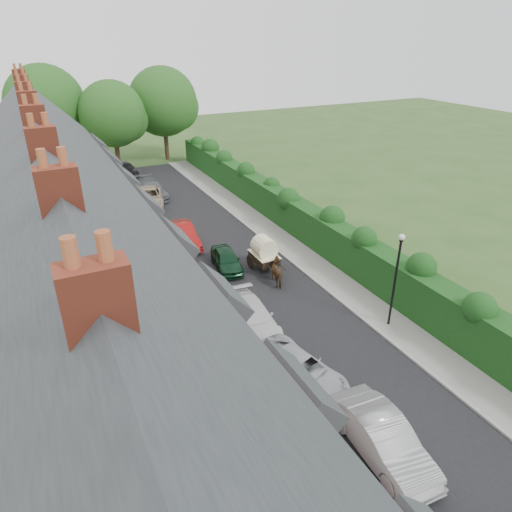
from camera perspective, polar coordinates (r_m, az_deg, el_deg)
The scene contains 23 objects.
ground at distance 20.63m, azimuth 16.34°, elevation -16.52°, with size 140.00×140.00×0.00m, color #2D4C1E.
road at distance 27.65m, azimuth 0.46°, elevation -3.27°, with size 6.00×58.00×0.02m, color black.
pavement_hedge_side at distance 29.48m, azimuth 7.59°, elevation -1.40°, with size 2.20×58.00×0.12m, color gray.
pavement_house_side at distance 26.34m, azimuth -7.06°, elevation -4.99°, with size 1.70×58.00×0.12m, color gray.
kerb_hedge_side at distance 28.96m, azimuth 5.85°, elevation -1.82°, with size 0.18×58.00×0.13m, color #999893.
kerb_house_side at distance 26.57m, azimuth -5.44°, elevation -4.60°, with size 0.18×58.00×0.13m, color #999893.
hedge at distance 29.78m, azimuth 10.66°, elevation 1.96°, with size 2.10×58.00×2.85m.
terrace_row at distance 22.39m, azimuth -22.62°, elevation -0.09°, with size 9.05×40.50×11.50m.
garden_wall_row at distance 25.07m, azimuth -8.48°, elevation -5.79°, with size 0.35×40.35×1.10m.
lamppost at distance 23.12m, azimuth 17.19°, elevation -1.60°, with size 0.32×0.32×5.16m.
tree_far_left at distance 51.86m, azimuth -17.13°, elevation 16.45°, with size 7.14×6.80×9.29m.
tree_far_right at distance 55.03m, azimuth -11.18°, elevation 18.24°, with size 7.98×7.60×10.31m.
tree_far_back at distance 54.03m, azimuth -24.31°, elevation 16.69°, with size 8.40×8.00×10.82m.
car_silver_a at distance 17.89m, azimuth 15.57°, elevation -21.12°, with size 1.65×4.72×1.55m, color #A3A3A8.
car_silver_b at distance 20.09m, azimuth 5.36°, elevation -14.13°, with size 2.26×4.90×1.36m, color #B8BBC0.
car_white at distance 23.34m, azimuth -0.42°, elevation -7.54°, with size 1.86×4.57×1.33m, color silver.
car_green at distance 28.95m, azimuth -3.72°, elevation -0.46°, with size 1.51×3.76×1.28m, color #0F321C.
car_red at distance 32.50m, azimuth -9.25°, elevation 2.60°, with size 1.62×4.66×1.53m, color maroon.
car_beige at distance 40.84m, azimuth -13.30°, elevation 7.20°, with size 2.46×5.33×1.48m, color #C3AD8D.
car_grey at distance 42.84m, azimuth -13.02°, elevation 8.15°, with size 2.13×5.24×1.52m, color #595C61.
car_black at distance 50.44m, azimuth -15.93°, elevation 10.46°, with size 1.63×4.04×1.38m, color black.
horse at distance 27.21m, azimuth 2.85°, elevation -2.05°, with size 0.80×1.76×1.48m, color #4E341C.
horse_cart at distance 28.44m, azimuth 1.02°, elevation 0.57°, with size 1.43×3.16×2.28m.
Camera 1 is at (-11.39, -10.41, 13.70)m, focal length 32.00 mm.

